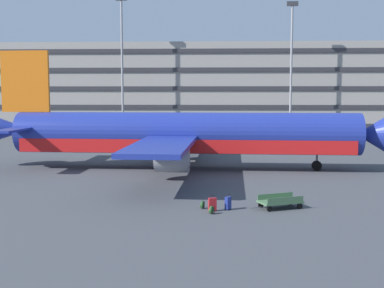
{
  "coord_description": "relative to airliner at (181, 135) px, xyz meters",
  "views": [
    {
      "loc": [
        2.01,
        -46.33,
        7.03
      ],
      "look_at": [
        0.37,
        -7.22,
        3.0
      ],
      "focal_mm": 45.61,
      "sensor_mm": 36.0,
      "label": 1
    }
  ],
  "objects": [
    {
      "name": "ground_plane",
      "position": [
        0.89,
        0.89,
        -3.19
      ],
      "size": [
        600.0,
        600.0,
        0.0
      ],
      "primitive_type": "plane",
      "color": "#424449"
    },
    {
      "name": "terminal_structure",
      "position": [
        0.89,
        48.2,
        4.81
      ],
      "size": [
        151.79,
        18.34,
        15.99
      ],
      "color": "gray",
      "rests_on": "ground_plane"
    },
    {
      "name": "airliner",
      "position": [
        0.0,
        0.0,
        0.0
      ],
      "size": [
        38.35,
        30.87,
        11.11
      ],
      "color": "navy",
      "rests_on": "ground_plane"
    },
    {
      "name": "light_mast_left",
      "position": [
        -11.96,
        34.92,
        9.93
      ],
      "size": [
        1.8,
        0.5,
        22.83
      ],
      "color": "gray",
      "rests_on": "ground_plane"
    },
    {
      "name": "light_mast_center_left",
      "position": [
        15.63,
        34.92,
        9.38
      ],
      "size": [
        1.8,
        0.5,
        21.75
      ],
      "color": "gray",
      "rests_on": "ground_plane"
    },
    {
      "name": "suitcase_black",
      "position": [
        2.92,
        -16.66,
        -2.76
      ],
      "size": [
        0.52,
        0.37,
        0.96
      ],
      "color": "#B21E23",
      "rests_on": "ground_plane"
    },
    {
      "name": "suitcase_navy",
      "position": [
        3.87,
        -16.27,
        -2.76
      ],
      "size": [
        0.42,
        0.43,
        0.98
      ],
      "color": "navy",
      "rests_on": "ground_plane"
    },
    {
      "name": "backpack_silver",
      "position": [
        2.3,
        -16.04,
        -2.95
      ],
      "size": [
        0.33,
        0.39,
        0.54
      ],
      "color": "#264C26",
      "rests_on": "ground_plane"
    },
    {
      "name": "backpack_small",
      "position": [
        2.86,
        -17.35,
        -2.95
      ],
      "size": [
        0.42,
        0.45,
        0.54
      ],
      "color": "#264C26",
      "rests_on": "ground_plane"
    },
    {
      "name": "baggage_cart",
      "position": [
        7.1,
        -15.75,
        -2.76
      ],
      "size": [
        3.31,
        2.18,
        0.82
      ],
      "color": "#4C724C",
      "rests_on": "ground_plane"
    }
  ]
}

